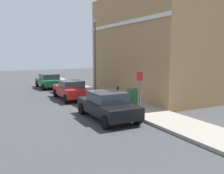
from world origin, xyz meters
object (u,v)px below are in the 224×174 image
at_px(bollard_near_cabinet, 118,93).
at_px(lamppost, 95,54).
at_px(utility_cabinet, 132,99).
at_px(street_sign, 140,87).
at_px(car_black, 107,105).
at_px(car_red, 71,90).
at_px(car_green, 49,81).

bearing_deg(bollard_near_cabinet, lamppost, 93.81).
height_order(utility_cabinet, lamppost, lamppost).
height_order(bollard_near_cabinet, street_sign, street_sign).
distance_m(car_black, bollard_near_cabinet, 3.95).
relative_size(car_red, street_sign, 1.75).
xyz_separation_m(car_green, lamppost, (2.07, -6.55, 2.57)).
relative_size(car_red, lamppost, 0.70).
xyz_separation_m(car_black, street_sign, (1.56, -0.65, 0.93)).
bearing_deg(car_red, car_black, 179.86).
xyz_separation_m(car_green, utility_cabinet, (2.18, -11.76, -0.05)).
bearing_deg(car_black, car_green, 0.12).
xyz_separation_m(car_black, bollard_near_cabinet, (2.36, 3.17, -0.03)).
bearing_deg(lamppost, car_black, -108.54).
height_order(car_black, lamppost, lamppost).
relative_size(car_red, car_green, 1.02).
distance_m(car_green, bollard_near_cabinet, 10.04).
xyz_separation_m(car_red, lamppost, (2.05, 0.20, 2.58)).
bearing_deg(car_red, lamppost, -83.71).
bearing_deg(car_red, car_green, 0.89).
bearing_deg(bollard_near_cabinet, car_red, 126.80).
distance_m(car_green, utility_cabinet, 11.96).
height_order(car_red, utility_cabinet, car_red).
height_order(bollard_near_cabinet, lamppost, lamppost).
xyz_separation_m(utility_cabinet, lamppost, (-0.11, 5.21, 2.62)).
relative_size(utility_cabinet, street_sign, 0.50).
xyz_separation_m(car_black, car_red, (0.10, 6.20, -0.01)).
distance_m(car_black, lamppost, 7.22).
height_order(street_sign, lamppost, lamppost).
xyz_separation_m(car_red, utility_cabinet, (2.17, -5.01, -0.04)).
bearing_deg(street_sign, car_red, 102.06).
distance_m(car_black, car_green, 12.95).
height_order(car_green, street_sign, street_sign).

